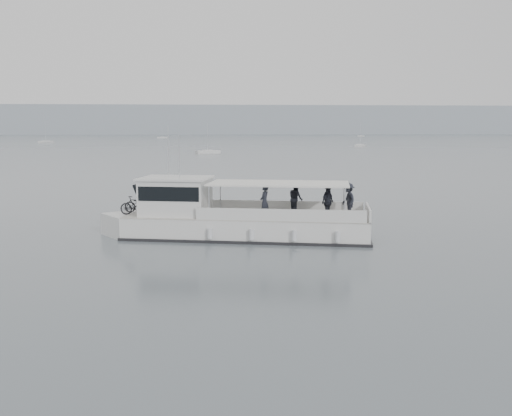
{
  "coord_description": "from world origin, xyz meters",
  "views": [
    {
      "loc": [
        -4.13,
        -29.03,
        5.79
      ],
      "look_at": [
        -1.71,
        0.85,
        1.6
      ],
      "focal_mm": 40.0,
      "sensor_mm": 36.0,
      "label": 1
    }
  ],
  "objects": [
    {
      "name": "headland",
      "position": [
        0.0,
        560.0,
        14.0
      ],
      "size": [
        1400.0,
        90.0,
        28.0
      ],
      "primitive_type": "cube",
      "color": "#939EA8",
      "rests_on": "ground"
    },
    {
      "name": "tour_boat",
      "position": [
        -3.46,
        1.12,
        1.01
      ],
      "size": [
        14.7,
        6.19,
        6.14
      ],
      "rotation": [
        0.0,
        0.0,
        -0.21
      ],
      "color": "silver",
      "rests_on": "ground"
    },
    {
      "name": "ground",
      "position": [
        0.0,
        0.0,
        0.0
      ],
      "size": [
        1400.0,
        1400.0,
        0.0
      ],
      "primitive_type": "plane",
      "color": "#525D61",
      "rests_on": "ground"
    },
    {
      "name": "moored_fleet",
      "position": [
        -17.06,
        214.68,
        0.36
      ],
      "size": [
        431.65,
        360.64,
        9.34
      ],
      "color": "silver",
      "rests_on": "ground"
    }
  ]
}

